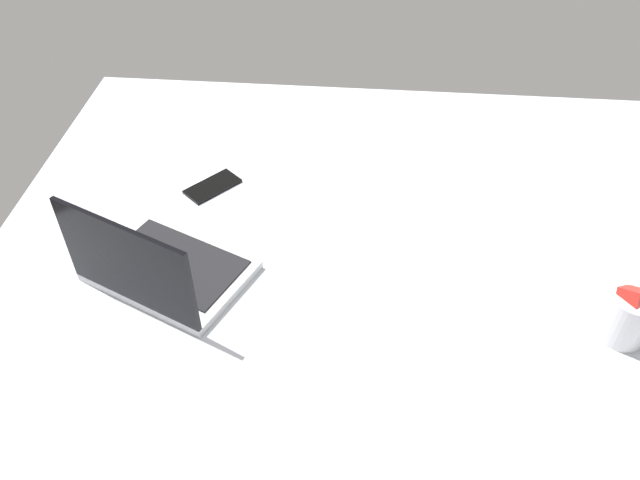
{
  "coord_description": "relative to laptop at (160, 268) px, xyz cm",
  "views": [
    {
      "loc": [
        3.81,
        111.38,
        119.66
      ],
      "look_at": [
        13.09,
        7.77,
        24.0
      ],
      "focal_mm": 36.13,
      "sensor_mm": 36.0,
      "label": 1
    }
  ],
  "objects": [
    {
      "name": "snack_cup",
      "position": [
        -95.46,
        6.14,
        1.35
      ],
      "size": [
        9.8,
        9.0,
        13.79
      ],
      "color": "silver",
      "rests_on": "bed_mattress"
    },
    {
      "name": "laptop",
      "position": [
        0.0,
        0.0,
        0.0
      ],
      "size": [
        39.53,
        34.52,
        23.0
      ],
      "rotation": [
        0.0,
        0.0,
        -0.42
      ],
      "color": "#B7BABC",
      "rests_on": "bed_mattress"
    },
    {
      "name": "cell_phone",
      "position": [
        -3.68,
        -34.04,
        -4.01
      ],
      "size": [
        14.36,
        15.0,
        0.8
      ],
      "primitive_type": "cube",
      "rotation": [
        0.0,
        0.0,
        2.42
      ],
      "color": "black",
      "rests_on": "bed_mattress"
    },
    {
      "name": "bed_mattress",
      "position": [
        -46.53,
        -18.0,
        -13.41
      ],
      "size": [
        180.0,
        140.0,
        18.0
      ],
      "primitive_type": "cube",
      "color": "#B7BCC6",
      "rests_on": "ground"
    }
  ]
}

